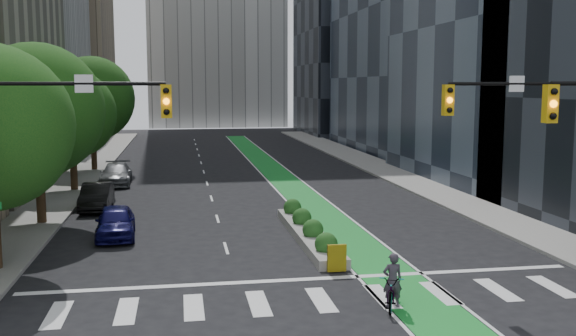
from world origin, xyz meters
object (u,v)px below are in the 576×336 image
object	(u,v)px
parked_car_left_near	(116,222)
parked_car_left_mid	(97,197)
bicycle	(392,290)
parked_car_left_far	(116,174)
cyclist	(392,280)
median_planter	(308,231)

from	to	relation	value
parked_car_left_near	parked_car_left_mid	size ratio (longest dim) A/B	0.96
bicycle	parked_car_left_far	bearing A→B (deg)	133.31
cyclist	parked_car_left_mid	size ratio (longest dim) A/B	0.39
parked_car_left_mid	median_planter	bearing A→B (deg)	-40.63
bicycle	cyclist	world-z (taller)	cyclist
median_planter	parked_car_left_near	bearing A→B (deg)	168.62
bicycle	parked_car_left_near	distance (m)	14.13
parked_car_left_far	cyclist	bearing A→B (deg)	-69.85
median_planter	cyclist	xyz separation A→B (m)	(0.80, -9.04, 0.48)
parked_car_left_mid	parked_car_left_near	bearing A→B (deg)	-76.81
parked_car_left_near	cyclist	bearing A→B (deg)	-52.54
bicycle	parked_car_left_mid	size ratio (longest dim) A/B	0.48
cyclist	parked_car_left_far	xyz separation A→B (m)	(-10.63, 26.51, -0.14)
bicycle	parked_car_left_far	world-z (taller)	parked_car_left_far
median_planter	bicycle	xyz separation A→B (m)	(0.80, -9.04, 0.18)
median_planter	bicycle	world-z (taller)	median_planter
parked_car_left_mid	parked_car_left_far	world-z (taller)	same
cyclist	parked_car_left_mid	bearing A→B (deg)	-58.74
median_planter	parked_car_left_near	distance (m)	8.58
bicycle	parked_car_left_far	distance (m)	28.56
median_planter	parked_car_left_mid	distance (m)	13.17
bicycle	parked_car_left_far	size ratio (longest dim) A/B	0.42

